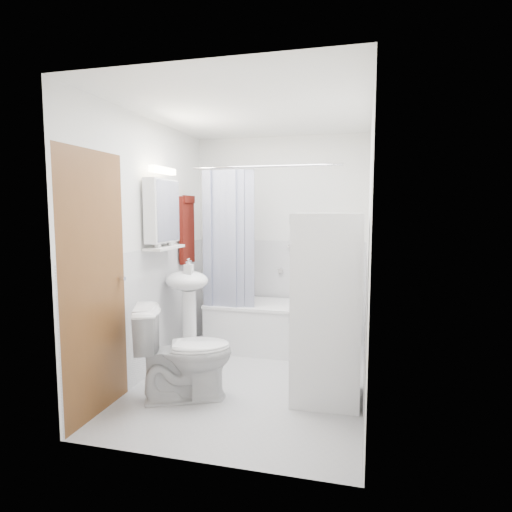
% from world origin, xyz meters
% --- Properties ---
extents(floor, '(2.60, 2.60, 0.00)m').
position_xyz_m(floor, '(0.00, 0.00, 0.00)').
color(floor, '#B3B3B8').
rests_on(floor, ground).
extents(room_walls, '(2.60, 2.60, 2.60)m').
position_xyz_m(room_walls, '(0.00, 0.00, 1.49)').
color(room_walls, white).
rests_on(room_walls, ground).
extents(wainscot, '(1.98, 2.58, 2.58)m').
position_xyz_m(wainscot, '(0.00, 0.29, 0.60)').
color(wainscot, white).
rests_on(wainscot, ground).
extents(door, '(0.05, 2.00, 2.00)m').
position_xyz_m(door, '(-0.95, -0.55, 1.00)').
color(door, brown).
rests_on(door, ground).
extents(bathtub, '(1.38, 0.65, 0.53)m').
position_xyz_m(bathtub, '(-0.03, 0.92, 0.29)').
color(bathtub, white).
rests_on(bathtub, ground).
extents(tub_spout, '(0.04, 0.12, 0.04)m').
position_xyz_m(tub_spout, '(0.17, 1.25, 0.85)').
color(tub_spout, silver).
rests_on(tub_spout, room_walls).
extents(curtain_rod, '(1.56, 0.02, 0.02)m').
position_xyz_m(curtain_rod, '(-0.03, 0.65, 2.00)').
color(curtain_rod, silver).
rests_on(curtain_rod, room_walls).
extents(shower_curtain, '(0.55, 0.02, 1.45)m').
position_xyz_m(shower_curtain, '(-0.44, 0.65, 1.25)').
color(shower_curtain, '#141B47').
rests_on(shower_curtain, curtain_rod).
extents(sink, '(0.44, 0.37, 1.04)m').
position_xyz_m(sink, '(-0.75, 0.32, 0.70)').
color(sink, white).
rests_on(sink, ground).
extents(medicine_cabinet, '(0.13, 0.50, 0.71)m').
position_xyz_m(medicine_cabinet, '(-0.90, 0.10, 1.57)').
color(medicine_cabinet, white).
rests_on(medicine_cabinet, room_walls).
extents(shelf, '(0.18, 0.54, 0.02)m').
position_xyz_m(shelf, '(-0.89, 0.10, 1.20)').
color(shelf, silver).
rests_on(shelf, room_walls).
extents(shower_caddy, '(0.22, 0.06, 0.02)m').
position_xyz_m(shower_caddy, '(0.22, 1.24, 1.15)').
color(shower_caddy, silver).
rests_on(shower_caddy, room_walls).
extents(towel, '(0.07, 0.31, 0.76)m').
position_xyz_m(towel, '(-0.94, 0.75, 1.36)').
color(towel, '#4E100A').
rests_on(towel, room_walls).
extents(washer_dryer, '(0.57, 0.56, 1.53)m').
position_xyz_m(washer_dryer, '(0.68, -0.18, 0.77)').
color(washer_dryer, white).
rests_on(washer_dryer, ground).
extents(toilet, '(0.90, 0.72, 0.78)m').
position_xyz_m(toilet, '(-0.45, -0.47, 0.39)').
color(toilet, white).
rests_on(toilet, ground).
extents(soap_pump, '(0.08, 0.17, 0.08)m').
position_xyz_m(soap_pump, '(-0.71, 0.25, 0.95)').
color(soap_pump, gray).
rests_on(soap_pump, sink).
extents(shelf_bottle, '(0.07, 0.18, 0.07)m').
position_xyz_m(shelf_bottle, '(-0.89, -0.05, 1.25)').
color(shelf_bottle, gray).
rests_on(shelf_bottle, shelf).
extents(shelf_cup, '(0.10, 0.09, 0.10)m').
position_xyz_m(shelf_cup, '(-0.89, 0.22, 1.26)').
color(shelf_cup, gray).
rests_on(shelf_cup, shelf).
extents(shampoo_a, '(0.13, 0.17, 0.13)m').
position_xyz_m(shampoo_a, '(0.35, 1.24, 1.23)').
color(shampoo_a, gray).
rests_on(shampoo_a, shower_caddy).
extents(shampoo_b, '(0.08, 0.21, 0.08)m').
position_xyz_m(shampoo_b, '(0.47, 1.24, 1.20)').
color(shampoo_b, '#2949A7').
rests_on(shampoo_b, shower_caddy).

